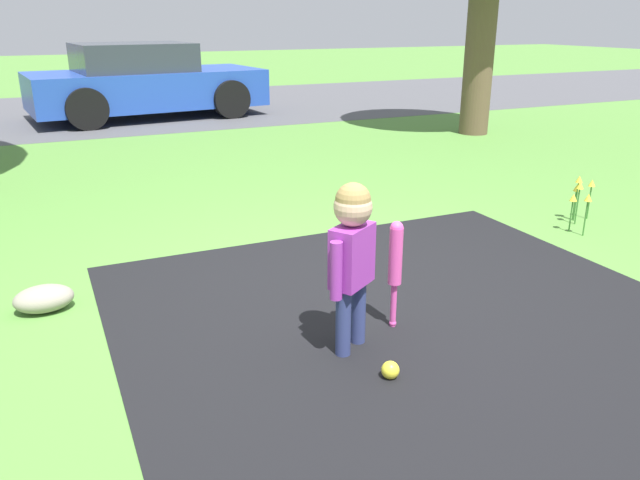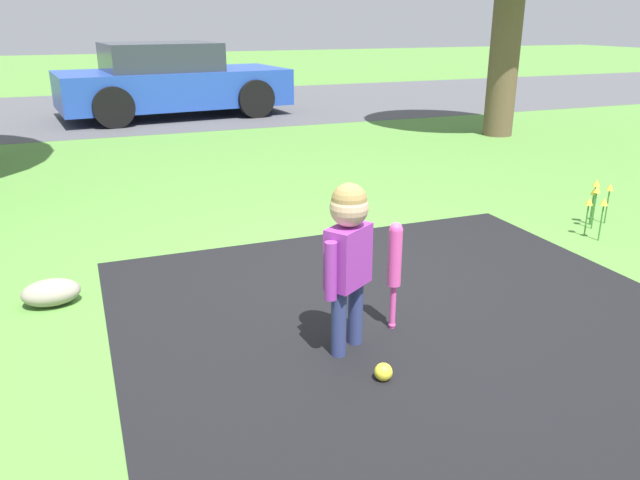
{
  "view_description": "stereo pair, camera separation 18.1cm",
  "coord_description": "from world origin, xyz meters",
  "px_view_note": "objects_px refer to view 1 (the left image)",
  "views": [
    {
      "loc": [
        -1.65,
        -3.46,
        1.7
      ],
      "look_at": [
        -0.26,
        -0.4,
        0.5
      ],
      "focal_mm": 35.0,
      "sensor_mm": 36.0,
      "label": 1
    },
    {
      "loc": [
        -1.48,
        -3.53,
        1.7
      ],
      "look_at": [
        -0.26,
        -0.4,
        0.5
      ],
      "focal_mm": 35.0,
      "sensor_mm": 36.0,
      "label": 2
    }
  ],
  "objects_px": {
    "baseball_bat": "(395,260)",
    "sports_ball": "(390,370)",
    "child": "(352,244)",
    "parked_car": "(144,82)"
  },
  "relations": [
    {
      "from": "child",
      "to": "parked_car",
      "type": "xyz_separation_m",
      "value": [
        0.46,
        8.93,
        0.01
      ]
    },
    {
      "from": "baseball_bat",
      "to": "sports_ball",
      "type": "bearing_deg",
      "value": -121.99
    },
    {
      "from": "child",
      "to": "baseball_bat",
      "type": "relative_size",
      "value": 1.44
    },
    {
      "from": "baseball_bat",
      "to": "child",
      "type": "bearing_deg",
      "value": -160.01
    },
    {
      "from": "baseball_bat",
      "to": "parked_car",
      "type": "distance_m",
      "value": 8.81
    },
    {
      "from": "child",
      "to": "baseball_bat",
      "type": "xyz_separation_m",
      "value": [
        0.34,
        0.12,
        -0.18
      ]
    },
    {
      "from": "baseball_bat",
      "to": "sports_ball",
      "type": "height_order",
      "value": "baseball_bat"
    },
    {
      "from": "baseball_bat",
      "to": "sports_ball",
      "type": "relative_size",
      "value": 7.03
    },
    {
      "from": "sports_ball",
      "to": "parked_car",
      "type": "xyz_separation_m",
      "value": [
        0.41,
        9.28,
        0.57
      ]
    },
    {
      "from": "child",
      "to": "baseball_bat",
      "type": "height_order",
      "value": "child"
    }
  ]
}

